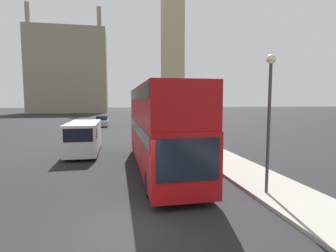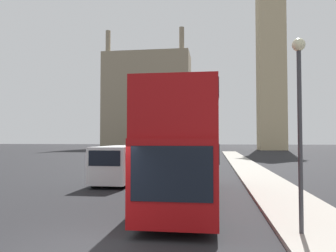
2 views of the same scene
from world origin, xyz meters
name	(u,v)px [view 2 (image 2 of 2)]	position (x,y,z in m)	size (l,w,h in m)	color
ground_plane	(77,251)	(0.00, 0.00, 0.00)	(300.00, 300.00, 0.00)	black
clock_tower	(271,36)	(17.22, 73.97, 27.76)	(6.78, 6.95, 54.13)	tan
building_block_distant	(148,101)	(-15.04, 82.44, 13.28)	(23.81, 10.97, 32.30)	gray
red_double_decker_bus	(188,144)	(2.17, 6.60, 2.50)	(2.51, 11.41, 4.48)	#A80F11
white_van	(119,163)	(-2.45, 11.79, 1.21)	(2.07, 5.60, 2.25)	white
street_lamp	(300,103)	(5.61, 1.78, 3.69)	(0.36, 0.36, 5.34)	#38383D
parked_sedan	(168,155)	(-2.32, 33.00, 0.68)	(1.80, 4.79, 1.51)	#99999E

